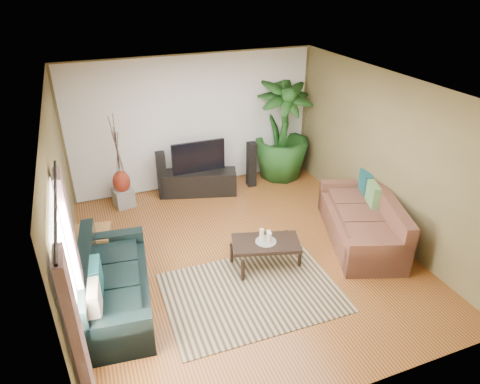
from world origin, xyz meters
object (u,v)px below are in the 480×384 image
speaker_left (162,175)px  side_table (94,247)px  television (198,157)px  speaker_right (251,164)px  sofa_left (115,281)px  sofa_right (361,217)px  tv_stand (200,183)px  potted_plant (282,130)px  vase (122,182)px  coffee_table (265,253)px  pedestal (124,197)px

speaker_left → side_table: bearing=-124.7°
television → speaker_right: bearing=-2.5°
sofa_left → television: television is taller
sofa_right → speaker_right: bearing=-140.2°
speaker_left → tv_stand: bearing=-3.0°
tv_stand → speaker_right: 1.14m
potted_plant → speaker_right: bearing=-166.3°
speaker_left → speaker_right: 1.86m
speaker_right → vase: size_ratio=2.12×
speaker_left → speaker_right: (1.85, -0.13, -0.01)m
sofa_left → potted_plant: 4.87m
coffee_table → potted_plant: bearing=76.4°
sofa_right → television: size_ratio=2.00×
vase → pedestal: bearing=0.0°
pedestal → vase: 0.34m
speaker_right → television: bearing=-179.3°
speaker_left → vase: size_ratio=2.15×
speaker_left → speaker_right: speaker_left is taller
television → side_table: bearing=-142.6°
coffee_table → potted_plant: potted_plant is taller
sofa_left → speaker_left: (1.24, 2.85, 0.06)m
coffee_table → side_table: bearing=174.5°
coffee_table → pedestal: size_ratio=2.90×
coffee_table → speaker_right: 2.75m
speaker_right → pedestal: speaker_right is taller
television → pedestal: bearing=179.1°
sofa_right → sofa_left: bearing=-67.8°
sofa_right → potted_plant: (-0.17, 2.71, 0.64)m
tv_stand → television: size_ratio=1.36×
sofa_right → side_table: bearing=-82.7°
television → potted_plant: (1.88, 0.14, 0.26)m
speaker_left → potted_plant: 2.69m
speaker_left → speaker_right: bearing=0.8°
sofa_right → speaker_left: size_ratio=2.21×
television → vase: (-1.52, 0.02, -0.29)m
potted_plant → side_table: (-4.06, -1.80, -0.78)m
sofa_right → speaker_right: 2.69m
potted_plant → vase: bearing=-178.1°
sofa_left → tv_stand: (1.97, 2.75, -0.18)m
tv_stand → television: bearing=106.2°
tv_stand → pedestal: size_ratio=4.14×
tv_stand → speaker_right: speaker_right is taller
coffee_table → tv_stand: bearing=112.4°
coffee_table → speaker_left: 2.93m
vase → side_table: vase is taller
speaker_left → vase: speaker_left is taller
speaker_left → vase: 0.78m
potted_plant → tv_stand: bearing=-175.2°
sofa_left → coffee_table: (2.25, 0.12, -0.22)m
tv_stand → potted_plant: 2.06m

